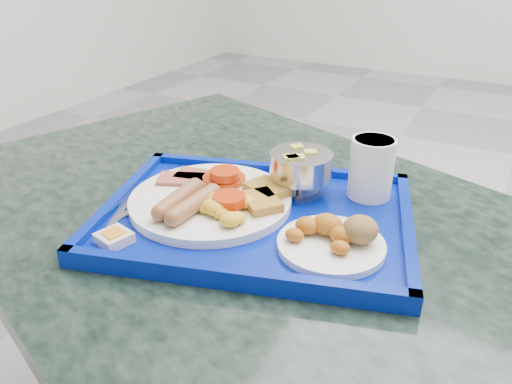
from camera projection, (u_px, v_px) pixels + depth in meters
floor at (489, 276)px, 1.88m from camera, size 6.00×6.00×0.00m
table at (245, 297)px, 0.93m from camera, size 1.37×1.14×0.73m
tray at (256, 218)px, 0.80m from camera, size 0.56×0.48×0.03m
main_plate at (214, 199)px, 0.81m from camera, size 0.27×0.27×0.04m
bread_plate at (335, 238)px, 0.71m from camera, size 0.15×0.15×0.05m
fruit_bowl at (301, 166)px, 0.85m from camera, size 0.11×0.11×0.07m
juice_cup at (372, 166)px, 0.83m from camera, size 0.07×0.07×0.10m
spoon at (165, 187)px, 0.87m from camera, size 0.03×0.17×0.01m
knife at (127, 200)px, 0.83m from camera, size 0.09×0.17×0.00m
jam_packet at (114, 238)px, 0.72m from camera, size 0.05×0.05×0.02m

